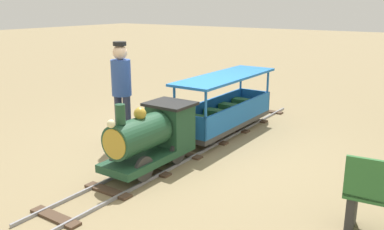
# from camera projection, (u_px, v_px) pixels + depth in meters

# --- Properties ---
(ground_plane) EXTENTS (60.00, 60.00, 0.00)m
(ground_plane) POSITION_uv_depth(u_px,v_px,m) (195.00, 148.00, 6.37)
(ground_plane) COLOR #8C7A56
(track) EXTENTS (0.66, 6.05, 0.04)m
(track) POSITION_uv_depth(u_px,v_px,m) (196.00, 146.00, 6.38)
(track) COLOR gray
(track) RESTS_ON ground_plane
(locomotive) EXTENTS (0.62, 1.45, 0.98)m
(locomotive) POSITION_uv_depth(u_px,v_px,m) (152.00, 135.00, 5.42)
(locomotive) COLOR #1E472D
(locomotive) RESTS_ON ground_plane
(passenger_car) EXTENTS (0.72, 2.35, 0.97)m
(passenger_car) POSITION_uv_depth(u_px,v_px,m) (225.00, 109.00, 6.99)
(passenger_car) COLOR #3F3F3F
(passenger_car) RESTS_ON ground_plane
(conductor_person) EXTENTS (0.30, 0.30, 1.62)m
(conductor_person) POSITION_uv_depth(u_px,v_px,m) (121.00, 85.00, 6.28)
(conductor_person) COLOR #282D47
(conductor_person) RESTS_ON ground_plane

